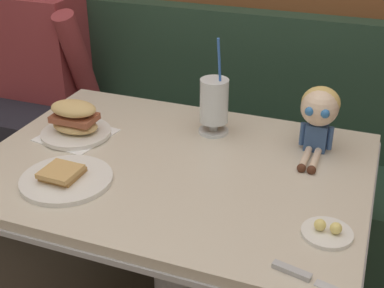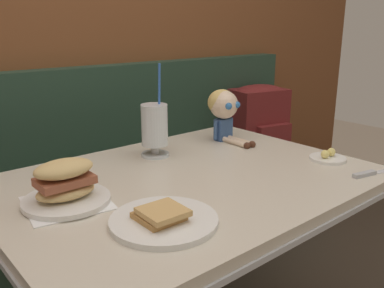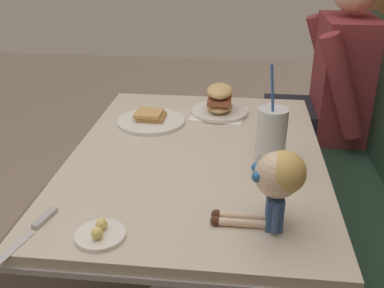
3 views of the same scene
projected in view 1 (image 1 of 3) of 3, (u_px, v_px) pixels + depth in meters
booth_bench at (232, 178)px, 2.21m from camera, size 2.60×0.48×1.00m
diner_table at (174, 219)px, 1.59m from camera, size 1.11×0.81×0.74m
toast_plate at (65, 178)px, 1.40m from camera, size 0.25×0.25×0.04m
milkshake_glass at (214, 103)px, 1.62m from camera, size 0.10×0.10×0.32m
sandwich_plate at (75, 122)px, 1.63m from camera, size 0.23×0.23×0.12m
butter_saucer at (327, 232)px, 1.20m from camera, size 0.12×0.12×0.04m
butter_knife at (307, 277)px, 1.07m from camera, size 0.23×0.07×0.01m
seated_doll at (319, 111)px, 1.51m from camera, size 0.11×0.22×0.20m
diner_patron at (36, 63)px, 2.25m from camera, size 0.55×0.48×0.81m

